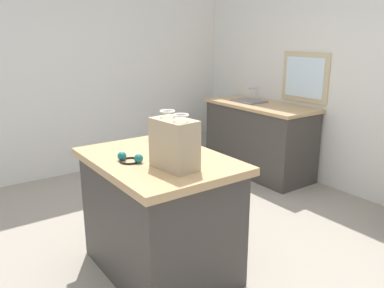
# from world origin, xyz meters

# --- Properties ---
(ground) EXTENTS (6.47, 6.47, 0.00)m
(ground) POSITION_xyz_m (0.00, 0.00, 0.00)
(ground) COLOR #9E9384
(back_wall) EXTENTS (5.39, 0.13, 2.77)m
(back_wall) POSITION_xyz_m (-0.01, 2.30, 1.39)
(back_wall) COLOR silver
(back_wall) RESTS_ON ground
(left_wall) EXTENTS (0.10, 4.59, 2.77)m
(left_wall) POSITION_xyz_m (-2.69, 0.00, 1.39)
(left_wall) COLOR silver
(left_wall) RESTS_ON ground
(kitchen_island) EXTENTS (1.19, 0.86, 0.92)m
(kitchen_island) POSITION_xyz_m (-0.07, -0.30, 0.46)
(kitchen_island) COLOR #423D38
(kitchen_island) RESTS_ON ground
(sink_counter) EXTENTS (1.48, 0.66, 1.10)m
(sink_counter) POSITION_xyz_m (-1.26, 1.91, 0.47)
(sink_counter) COLOR #423D38
(sink_counter) RESTS_ON ground
(shopping_bag) EXTENTS (0.33, 0.22, 0.38)m
(shopping_bag) POSITION_xyz_m (0.20, -0.34, 1.09)
(shopping_bag) COLOR tan
(shopping_bag) RESTS_ON kitchen_island
(small_box) EXTENTS (0.14, 0.15, 0.13)m
(small_box) POSITION_xyz_m (-0.45, -0.06, 0.98)
(small_box) COLOR #4775B7
(small_box) RESTS_ON kitchen_island
(bottle) EXTENTS (0.06, 0.06, 0.23)m
(bottle) POSITION_xyz_m (-0.29, -0.12, 1.02)
(bottle) COLOR white
(bottle) RESTS_ON kitchen_island
(ear_defenders) EXTENTS (0.21, 0.21, 0.06)m
(ear_defenders) POSITION_xyz_m (-0.09, -0.51, 0.94)
(ear_defenders) COLOR black
(ear_defenders) RESTS_ON kitchen_island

